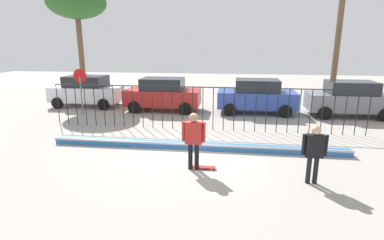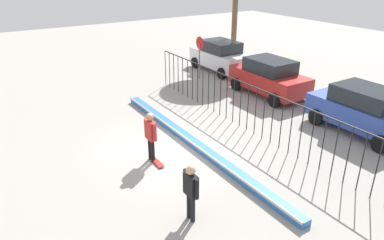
# 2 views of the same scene
# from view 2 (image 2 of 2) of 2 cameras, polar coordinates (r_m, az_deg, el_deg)

# --- Properties ---
(ground_plane) EXTENTS (60.00, 60.00, 0.00)m
(ground_plane) POSITION_cam_2_polar(r_m,az_deg,el_deg) (13.28, -3.08, -5.02)
(ground_plane) COLOR #9E9991
(bowl_coping_ledge) EXTENTS (11.00, 0.40, 0.27)m
(bowl_coping_ledge) POSITION_cam_2_polar(r_m,az_deg,el_deg) (13.63, 0.19, -3.61)
(bowl_coping_ledge) COLOR #2D6BB7
(bowl_coping_ledge) RESTS_ON ground
(perimeter_fence) EXTENTS (14.04, 0.04, 1.97)m
(perimeter_fence) POSITION_cam_2_polar(r_m,az_deg,el_deg) (14.65, 8.92, 2.73)
(perimeter_fence) COLOR black
(perimeter_fence) RESTS_ON ground
(skateboarder) EXTENTS (0.73, 0.27, 1.80)m
(skateboarder) POSITION_cam_2_polar(r_m,az_deg,el_deg) (12.28, -6.62, -2.02)
(skateboarder) COLOR black
(skateboarder) RESTS_ON ground
(skateboard) EXTENTS (0.80, 0.20, 0.07)m
(skateboard) POSITION_cam_2_polar(r_m,az_deg,el_deg) (12.55, -5.62, -6.66)
(skateboard) COLOR #A51E19
(skateboard) RESTS_ON ground
(camera_operator) EXTENTS (0.68, 0.26, 1.68)m
(camera_operator) POSITION_cam_2_polar(r_m,az_deg,el_deg) (9.51, -0.18, -10.76)
(camera_operator) COLOR black
(camera_operator) RESTS_ON ground
(parked_car_white) EXTENTS (4.30, 2.12, 1.90)m
(parked_car_white) POSITION_cam_2_polar(r_m,az_deg,el_deg) (23.02, 4.53, 10.15)
(parked_car_white) COLOR silver
(parked_car_white) RESTS_ON ground
(parked_car_red) EXTENTS (4.30, 2.12, 1.90)m
(parked_car_red) POSITION_cam_2_polar(r_m,az_deg,el_deg) (19.02, 12.14, 6.73)
(parked_car_red) COLOR #B2231E
(parked_car_red) RESTS_ON ground
(parked_car_blue) EXTENTS (4.30, 2.12, 1.90)m
(parked_car_blue) POSITION_cam_2_polar(r_m,az_deg,el_deg) (15.92, 25.62, 1.46)
(parked_car_blue) COLOR #2D479E
(parked_car_blue) RESTS_ON ground
(stop_sign) EXTENTS (0.76, 0.07, 2.50)m
(stop_sign) POSITION_cam_2_polar(r_m,az_deg,el_deg) (21.13, 1.22, 10.77)
(stop_sign) COLOR slate
(stop_sign) RESTS_ON ground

